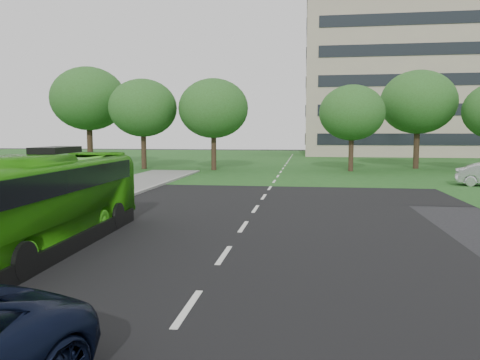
{
  "coord_description": "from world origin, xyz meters",
  "views": [
    {
      "loc": [
        2.26,
        -14.56,
        3.42
      ],
      "look_at": [
        -0.29,
        3.16,
        1.6
      ],
      "focal_mm": 35.0,
      "sensor_mm": 36.0,
      "label": 1
    }
  ],
  "objects_px": {
    "tree_park_d": "(418,102)",
    "bus": "(41,202)",
    "tree_park_a": "(143,108)",
    "tree_park_f": "(89,99)",
    "office_building": "(438,73)",
    "tree_park_c": "(352,113)",
    "tree_park_b": "(214,109)"
  },
  "relations": [
    {
      "from": "tree_park_d",
      "to": "bus",
      "type": "distance_m",
      "value": 38.42
    },
    {
      "from": "tree_park_d",
      "to": "bus",
      "type": "xyz_separation_m",
      "value": [
        -17.99,
        -33.59,
        -4.86
      ]
    },
    {
      "from": "tree_park_a",
      "to": "bus",
      "type": "height_order",
      "value": "tree_park_a"
    },
    {
      "from": "tree_park_a",
      "to": "tree_park_f",
      "type": "relative_size",
      "value": 0.84
    },
    {
      "from": "office_building",
      "to": "tree_park_f",
      "type": "distance_m",
      "value": 52.46
    },
    {
      "from": "tree_park_c",
      "to": "tree_park_b",
      "type": "bearing_deg",
      "value": -178.2
    },
    {
      "from": "tree_park_f",
      "to": "bus",
      "type": "distance_m",
      "value": 35.97
    },
    {
      "from": "tree_park_d",
      "to": "tree_park_f",
      "type": "xyz_separation_m",
      "value": [
        -32.27,
        -1.02,
        0.56
      ]
    },
    {
      "from": "tree_park_b",
      "to": "tree_park_c",
      "type": "relative_size",
      "value": 1.09
    },
    {
      "from": "tree_park_b",
      "to": "tree_park_f",
      "type": "height_order",
      "value": "tree_park_f"
    },
    {
      "from": "bus",
      "to": "tree_park_a",
      "type": "bearing_deg",
      "value": 102.09
    },
    {
      "from": "tree_park_b",
      "to": "bus",
      "type": "relative_size",
      "value": 0.83
    },
    {
      "from": "tree_park_b",
      "to": "tree_park_f",
      "type": "relative_size",
      "value": 0.83
    },
    {
      "from": "office_building",
      "to": "bus",
      "type": "xyz_separation_m",
      "value": [
        -27.46,
        -63.85,
        -11.11
      ]
    },
    {
      "from": "office_building",
      "to": "tree_park_c",
      "type": "distance_m",
      "value": 38.52
    },
    {
      "from": "tree_park_c",
      "to": "tree_park_d",
      "type": "distance_m",
      "value": 7.67
    },
    {
      "from": "tree_park_a",
      "to": "tree_park_c",
      "type": "height_order",
      "value": "tree_park_a"
    },
    {
      "from": "office_building",
      "to": "tree_park_a",
      "type": "xyz_separation_m",
      "value": [
        -34.93,
        -34.28,
        -6.81
      ]
    },
    {
      "from": "tree_park_d",
      "to": "tree_park_c",
      "type": "bearing_deg",
      "value": -147.69
    },
    {
      "from": "tree_park_b",
      "to": "bus",
      "type": "height_order",
      "value": "tree_park_b"
    },
    {
      "from": "tree_park_f",
      "to": "office_building",
      "type": "bearing_deg",
      "value": 36.85
    },
    {
      "from": "tree_park_f",
      "to": "bus",
      "type": "xyz_separation_m",
      "value": [
        14.27,
        -32.57,
        -5.43
      ]
    },
    {
      "from": "tree_park_b",
      "to": "tree_park_d",
      "type": "bearing_deg",
      "value": 13.38
    },
    {
      "from": "office_building",
      "to": "bus",
      "type": "relative_size",
      "value": 4.02
    },
    {
      "from": "office_building",
      "to": "tree_park_c",
      "type": "bearing_deg",
      "value": -114.83
    },
    {
      "from": "tree_park_a",
      "to": "tree_park_d",
      "type": "height_order",
      "value": "tree_park_d"
    },
    {
      "from": "tree_park_d",
      "to": "tree_park_f",
      "type": "relative_size",
      "value": 0.92
    },
    {
      "from": "tree_park_b",
      "to": "bus",
      "type": "bearing_deg",
      "value": -88.67
    },
    {
      "from": "tree_park_a",
      "to": "tree_park_c",
      "type": "relative_size",
      "value": 1.11
    },
    {
      "from": "tree_park_d",
      "to": "bus",
      "type": "height_order",
      "value": "tree_park_d"
    },
    {
      "from": "tree_park_b",
      "to": "tree_park_d",
      "type": "height_order",
      "value": "tree_park_d"
    },
    {
      "from": "tree_park_b",
      "to": "tree_park_a",
      "type": "bearing_deg",
      "value": 176.47
    }
  ]
}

